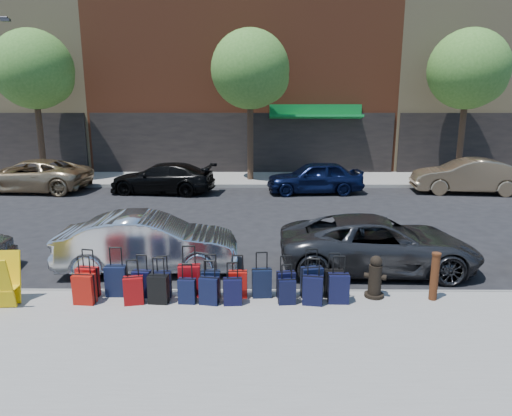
{
  "coord_description": "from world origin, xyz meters",
  "views": [
    {
      "loc": [
        0.95,
        -13.43,
        4.03
      ],
      "look_at": [
        0.86,
        -1.5,
        1.23
      ],
      "focal_mm": 32.0,
      "sensor_mm": 36.0,
      "label": 1
    }
  ],
  "objects_px": {
    "car_far_0": "(31,176)",
    "bollard": "(435,276)",
    "suitcase_front_5": "(211,284)",
    "car_near_1": "(149,243)",
    "tree_left": "(37,72)",
    "display_rack": "(1,281)",
    "car_far_2": "(315,177)",
    "car_near_2": "(378,244)",
    "car_far_3": "(467,176)",
    "tree_center": "(253,72)",
    "fire_hydrant": "(375,278)",
    "tree_right": "(471,72)",
    "car_far_1": "(162,178)"
  },
  "relations": [
    {
      "from": "car_far_0",
      "to": "bollard",
      "type": "bearing_deg",
      "value": 53.25
    },
    {
      "from": "suitcase_front_5",
      "to": "car_near_1",
      "type": "relative_size",
      "value": 0.21
    },
    {
      "from": "tree_left",
      "to": "bollard",
      "type": "height_order",
      "value": "tree_left"
    },
    {
      "from": "bollard",
      "to": "display_rack",
      "type": "height_order",
      "value": "display_rack"
    },
    {
      "from": "tree_left",
      "to": "car_far_2",
      "type": "relative_size",
      "value": 1.72
    },
    {
      "from": "suitcase_front_5",
      "to": "car_near_1",
      "type": "height_order",
      "value": "car_near_1"
    },
    {
      "from": "suitcase_front_5",
      "to": "car_near_2",
      "type": "height_order",
      "value": "car_near_2"
    },
    {
      "from": "car_near_1",
      "to": "car_far_0",
      "type": "bearing_deg",
      "value": 34.25
    },
    {
      "from": "suitcase_front_5",
      "to": "car_far_3",
      "type": "height_order",
      "value": "car_far_3"
    },
    {
      "from": "tree_center",
      "to": "car_near_2",
      "type": "relative_size",
      "value": 1.53
    },
    {
      "from": "tree_center",
      "to": "bollard",
      "type": "xyz_separation_m",
      "value": [
        3.79,
        -14.42,
        -4.76
      ]
    },
    {
      "from": "tree_left",
      "to": "car_far_3",
      "type": "relative_size",
      "value": 1.55
    },
    {
      "from": "car_far_0",
      "to": "car_far_2",
      "type": "xyz_separation_m",
      "value": [
        12.85,
        -0.34,
        -0.01
      ]
    },
    {
      "from": "bollard",
      "to": "car_far_2",
      "type": "xyz_separation_m",
      "value": [
        -1.01,
        11.54,
        0.07
      ]
    },
    {
      "from": "fire_hydrant",
      "to": "car_near_2",
      "type": "xyz_separation_m",
      "value": [
        0.55,
        1.93,
        0.11
      ]
    },
    {
      "from": "tree_right",
      "to": "display_rack",
      "type": "relative_size",
      "value": 7.05
    },
    {
      "from": "car_far_3",
      "to": "car_far_2",
      "type": "bearing_deg",
      "value": -82.88
    },
    {
      "from": "tree_right",
      "to": "car_far_1",
      "type": "xyz_separation_m",
      "value": [
        -14.51,
        -2.88,
        -4.74
      ]
    },
    {
      "from": "tree_left",
      "to": "car_near_1",
      "type": "bearing_deg",
      "value": -56.85
    },
    {
      "from": "car_near_1",
      "to": "car_far_2",
      "type": "distance_m",
      "value": 10.88
    },
    {
      "from": "suitcase_front_5",
      "to": "car_far_1",
      "type": "distance_m",
      "value": 11.94
    },
    {
      "from": "tree_center",
      "to": "car_far_0",
      "type": "height_order",
      "value": "tree_center"
    },
    {
      "from": "bollard",
      "to": "tree_left",
      "type": "bearing_deg",
      "value": 134.75
    },
    {
      "from": "tree_left",
      "to": "tree_center",
      "type": "bearing_deg",
      "value": 0.0
    },
    {
      "from": "bollard",
      "to": "car_far_1",
      "type": "xyz_separation_m",
      "value": [
        -7.8,
        11.54,
        0.02
      ]
    },
    {
      "from": "tree_center",
      "to": "car_near_1",
      "type": "distance_m",
      "value": 13.54
    },
    {
      "from": "fire_hydrant",
      "to": "car_near_1",
      "type": "distance_m",
      "value": 5.32
    },
    {
      "from": "tree_center",
      "to": "fire_hydrant",
      "type": "height_order",
      "value": "tree_center"
    },
    {
      "from": "fire_hydrant",
      "to": "display_rack",
      "type": "relative_size",
      "value": 0.85
    },
    {
      "from": "car_far_2",
      "to": "suitcase_front_5",
      "type": "bearing_deg",
      "value": -20.74
    },
    {
      "from": "tree_center",
      "to": "car_far_2",
      "type": "xyz_separation_m",
      "value": [
        2.78,
        -2.88,
        -4.69
      ]
    },
    {
      "from": "tree_right",
      "to": "suitcase_front_5",
      "type": "height_order",
      "value": "tree_right"
    },
    {
      "from": "suitcase_front_5",
      "to": "fire_hydrant",
      "type": "relative_size",
      "value": 1.04
    },
    {
      "from": "tree_left",
      "to": "car_near_2",
      "type": "xyz_separation_m",
      "value": [
        13.7,
        -12.36,
        -4.75
      ]
    },
    {
      "from": "fire_hydrant",
      "to": "display_rack",
      "type": "bearing_deg",
      "value": -157.35
    },
    {
      "from": "car_far_0",
      "to": "car_far_3",
      "type": "xyz_separation_m",
      "value": [
        19.65,
        -0.25,
        0.04
      ]
    },
    {
      "from": "tree_right",
      "to": "car_near_2",
      "type": "relative_size",
      "value": 1.53
    },
    {
      "from": "fire_hydrant",
      "to": "car_far_0",
      "type": "relative_size",
      "value": 0.17
    },
    {
      "from": "bollard",
      "to": "car_far_3",
      "type": "xyz_separation_m",
      "value": [
        5.79,
        11.63,
        0.12
      ]
    },
    {
      "from": "tree_center",
      "to": "car_far_0",
      "type": "xyz_separation_m",
      "value": [
        -10.07,
        -2.54,
        -4.68
      ]
    },
    {
      "from": "car_near_1",
      "to": "car_far_0",
      "type": "relative_size",
      "value": 0.81
    },
    {
      "from": "tree_center",
      "to": "car_far_1",
      "type": "bearing_deg",
      "value": -144.32
    },
    {
      "from": "car_near_2",
      "to": "car_far_2",
      "type": "height_order",
      "value": "car_far_2"
    },
    {
      "from": "display_rack",
      "to": "car_near_1",
      "type": "relative_size",
      "value": 0.24
    },
    {
      "from": "tree_left",
      "to": "car_near_1",
      "type": "distance_m",
      "value": 15.63
    },
    {
      "from": "car_far_3",
      "to": "tree_center",
      "type": "bearing_deg",
      "value": -99.86
    },
    {
      "from": "tree_left",
      "to": "tree_center",
      "type": "relative_size",
      "value": 1.0
    },
    {
      "from": "car_far_0",
      "to": "suitcase_front_5",
      "type": "bearing_deg",
      "value": 42.39
    },
    {
      "from": "display_rack",
      "to": "car_far_1",
      "type": "height_order",
      "value": "car_far_1"
    },
    {
      "from": "suitcase_front_5",
      "to": "car_far_2",
      "type": "xyz_separation_m",
      "value": [
        3.44,
        11.47,
        0.29
      ]
    }
  ]
}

